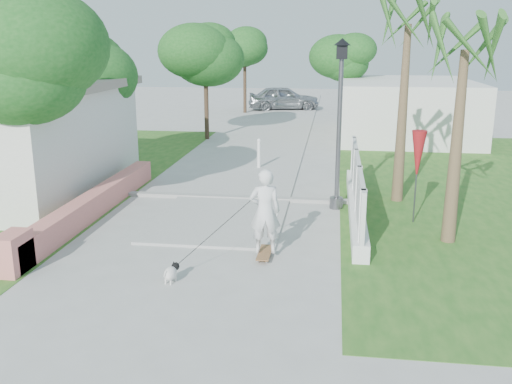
% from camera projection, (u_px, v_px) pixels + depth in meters
% --- Properties ---
extents(ground, '(90.00, 90.00, 0.00)m').
position_uv_depth(ground, '(177.00, 286.00, 10.50)').
color(ground, '#B7B7B2').
rests_on(ground, ground).
extents(path_strip, '(3.20, 36.00, 0.06)m').
position_uv_depth(path_strip, '(280.00, 127.00, 29.63)').
color(path_strip, '#B7B7B2').
rests_on(path_strip, ground).
extents(curb, '(6.50, 0.25, 0.10)m').
position_uv_depth(curb, '(234.00, 198.00, 16.23)').
color(curb, '#999993').
rests_on(curb, ground).
extents(grass_left, '(8.00, 20.00, 0.01)m').
position_uv_depth(grass_left, '(38.00, 175.00, 19.07)').
color(grass_left, '#265E1D').
rests_on(grass_left, ground).
extents(grass_right, '(8.00, 20.00, 0.01)m').
position_uv_depth(grass_right, '(473.00, 190.00, 17.23)').
color(grass_right, '#265E1D').
rests_on(grass_right, ground).
extents(pink_wall, '(0.45, 8.20, 0.80)m').
position_uv_depth(pink_wall, '(87.00, 209.00, 14.25)').
color(pink_wall, '#E07E72').
rests_on(pink_wall, ground).
extents(lattice_fence, '(0.35, 7.00, 1.50)m').
position_uv_depth(lattice_fence, '(356.00, 194.00, 14.70)').
color(lattice_fence, white).
rests_on(lattice_fence, ground).
extents(building_right, '(6.00, 8.00, 2.60)m').
position_uv_depth(building_right, '(404.00, 109.00, 26.60)').
color(building_right, silver).
rests_on(building_right, ground).
extents(street_lamp, '(0.44, 0.44, 4.44)m').
position_uv_depth(street_lamp, '(339.00, 118.00, 14.75)').
color(street_lamp, '#59595E').
rests_on(street_lamp, ground).
extents(bollard, '(0.14, 0.14, 1.09)m').
position_uv_depth(bollard, '(259.00, 153.00, 19.89)').
color(bollard, white).
rests_on(bollard, ground).
extents(patio_umbrella, '(0.36, 0.36, 2.30)m').
position_uv_depth(patio_umbrella, '(418.00, 156.00, 13.74)').
color(patio_umbrella, '#59595E').
rests_on(patio_umbrella, ground).
extents(tree_left_near, '(3.60, 3.60, 5.28)m').
position_uv_depth(tree_left_near, '(15.00, 66.00, 12.95)').
color(tree_left_near, '#4C3826').
rests_on(tree_left_near, ground).
extents(tree_left_mid, '(3.20, 3.20, 4.85)m').
position_uv_depth(tree_left_mid, '(79.00, 69.00, 18.44)').
color(tree_left_mid, '#4C3826').
rests_on(tree_left_mid, ground).
extents(tree_path_left, '(3.40, 3.40, 5.23)m').
position_uv_depth(tree_path_left, '(206.00, 54.00, 25.20)').
color(tree_path_left, '#4C3826').
rests_on(tree_path_left, ground).
extents(tree_path_right, '(3.00, 3.00, 4.79)m').
position_uv_depth(tree_path_right, '(345.00, 59.00, 28.30)').
color(tree_path_right, '#4C3826').
rests_on(tree_path_right, ground).
extents(tree_path_far, '(3.20, 3.20, 5.17)m').
position_uv_depth(tree_path_far, '(245.00, 50.00, 34.75)').
color(tree_path_far, '#4C3826').
rests_on(tree_path_far, ground).
extents(palm_far, '(1.80, 1.80, 5.30)m').
position_uv_depth(palm_far, '(408.00, 36.00, 14.96)').
color(palm_far, brown).
rests_on(palm_far, ground).
extents(palm_near, '(1.80, 1.80, 4.70)m').
position_uv_depth(palm_near, '(464.00, 62.00, 11.83)').
color(palm_near, brown).
rests_on(palm_near, ground).
extents(skateboarder, '(1.94, 1.82, 1.88)m').
position_uv_depth(skateboarder, '(225.00, 227.00, 11.31)').
color(skateboarder, '#8F6139').
rests_on(skateboarder, ground).
extents(dog, '(0.32, 0.50, 0.35)m').
position_uv_depth(dog, '(171.00, 272.00, 10.63)').
color(dog, white).
rests_on(dog, ground).
extents(parked_car, '(4.82, 2.69, 1.55)m').
position_uv_depth(parked_car, '(284.00, 98.00, 36.91)').
color(parked_car, '#A3A5AA').
rests_on(parked_car, ground).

